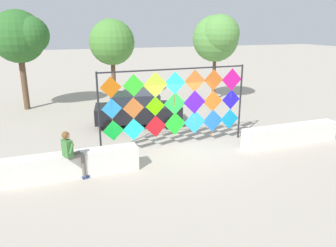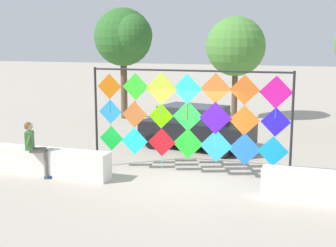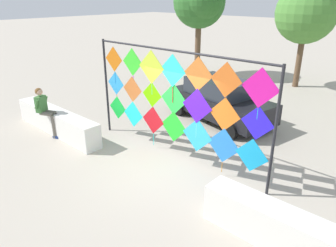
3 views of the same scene
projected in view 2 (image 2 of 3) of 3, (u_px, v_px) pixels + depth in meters
ground at (186, 183)px, 12.92m from camera, size 120.00×120.00×0.00m
plaza_ledge_left at (42, 162)px, 13.62m from camera, size 4.23×0.58×0.80m
kite_display_rack at (191, 113)px, 13.38m from camera, size 5.90×0.17×3.10m
seated_vendor at (35, 145)px, 13.17m from camera, size 0.79×0.64×1.64m
parked_car at (196, 127)px, 16.89m from camera, size 4.27×2.53×1.56m
tree_far_right at (238, 44)px, 22.60m from camera, size 2.89×2.99×5.05m
tree_broadleaf at (125, 37)px, 22.66m from camera, size 3.04×2.84×5.45m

